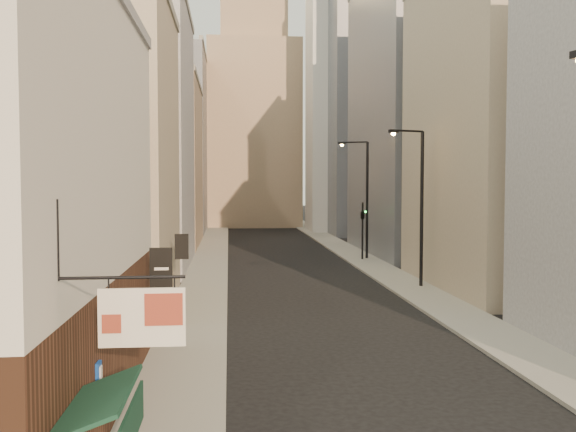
% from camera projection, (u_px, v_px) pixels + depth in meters
% --- Properties ---
extents(sidewalk_left, '(3.00, 140.00, 0.15)m').
position_uv_depth(sidewalk_left, '(213.00, 249.00, 63.78)').
color(sidewalk_left, '#9A978B').
rests_on(sidewalk_left, ground).
extents(sidewalk_right, '(3.00, 140.00, 0.15)m').
position_uv_depth(sidewalk_right, '(342.00, 248.00, 64.98)').
color(sidewalk_right, '#9A978B').
rests_on(sidewalk_right, ground).
extents(near_building_left, '(8.30, 23.04, 12.30)m').
position_uv_depth(near_building_left, '(3.00, 206.00, 17.32)').
color(near_building_left, '#563322').
rests_on(near_building_left, ground).
extents(left_bldg_beige, '(8.00, 12.00, 16.00)m').
position_uv_depth(left_bldg_beige, '(94.00, 157.00, 34.03)').
color(left_bldg_beige, tan).
rests_on(left_bldg_beige, ground).
extents(left_bldg_grey, '(8.00, 16.00, 20.00)m').
position_uv_depth(left_bldg_grey, '(137.00, 140.00, 49.84)').
color(left_bldg_grey, gray).
rests_on(left_bldg_grey, ground).
extents(left_bldg_tan, '(8.00, 18.00, 17.00)m').
position_uv_depth(left_bldg_tan, '(161.00, 166.00, 67.82)').
color(left_bldg_tan, '#9C8166').
rests_on(left_bldg_tan, ground).
extents(left_bldg_wingrid, '(8.00, 20.00, 24.00)m').
position_uv_depth(left_bldg_wingrid, '(176.00, 144.00, 87.53)').
color(left_bldg_wingrid, gray).
rests_on(left_bldg_wingrid, ground).
extents(right_bldg_beige, '(8.00, 16.00, 20.00)m').
position_uv_depth(right_bldg_beige, '(499.00, 129.00, 40.11)').
color(right_bldg_beige, tan).
rests_on(right_bldg_beige, ground).
extents(right_bldg_wingrid, '(8.00, 20.00, 26.00)m').
position_uv_depth(right_bldg_wingrid, '(410.00, 115.00, 59.85)').
color(right_bldg_wingrid, gray).
rests_on(right_bldg_wingrid, ground).
extents(highrise, '(21.00, 23.00, 51.20)m').
position_uv_depth(highrise, '(396.00, 44.00, 87.60)').
color(highrise, gray).
rests_on(highrise, ground).
extents(clock_tower, '(14.00, 14.00, 44.90)m').
position_uv_depth(clock_tower, '(253.00, 113.00, 100.18)').
color(clock_tower, '#9C8166').
rests_on(clock_tower, ground).
extents(white_tower, '(8.00, 8.00, 41.50)m').
position_uv_depth(white_tower, '(338.00, 95.00, 87.22)').
color(white_tower, silver).
rests_on(white_tower, ground).
extents(streetlamp_mid, '(2.49, 1.09, 9.93)m').
position_uv_depth(streetlamp_mid, '(418.00, 199.00, 40.13)').
color(streetlamp_mid, black).
rests_on(streetlamp_mid, ground).
extents(streetlamp_far, '(2.50, 1.30, 10.24)m').
position_uv_depth(streetlamp_far, '(364.00, 192.00, 55.35)').
color(streetlamp_far, black).
rests_on(streetlamp_far, ground).
extents(traffic_light_right, '(0.75, 0.75, 5.00)m').
position_uv_depth(traffic_light_right, '(363.00, 216.00, 54.55)').
color(traffic_light_right, black).
rests_on(traffic_light_right, ground).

